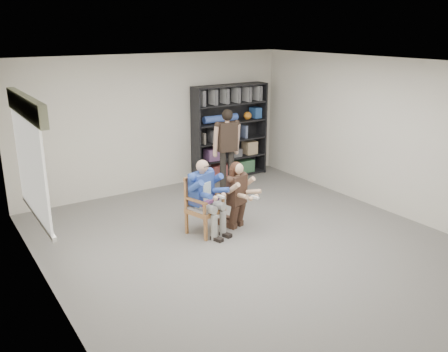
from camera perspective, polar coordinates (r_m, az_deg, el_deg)
room_shell at (r=7.02m, az=4.04°, el=1.75°), size 6.00×7.00×2.80m
floor at (r=7.52m, az=3.81°, el=-8.56°), size 6.00×7.00×0.01m
window_left at (r=6.70m, az=-22.15°, el=1.73°), size 0.16×2.00×1.75m
armchair at (r=7.83m, az=-2.29°, el=-3.56°), size 0.70×0.69×0.98m
seated_man at (r=7.78m, az=-2.30°, el=-2.55°), size 0.74×0.89×1.27m
kneeling_woman at (r=7.99m, az=1.72°, el=-2.38°), size 0.69×0.89×1.17m
bookshelf at (r=10.66m, az=0.73°, el=5.33°), size 1.80×0.38×2.10m
standing_man at (r=9.56m, az=0.37°, el=2.84°), size 0.57×0.36×1.75m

